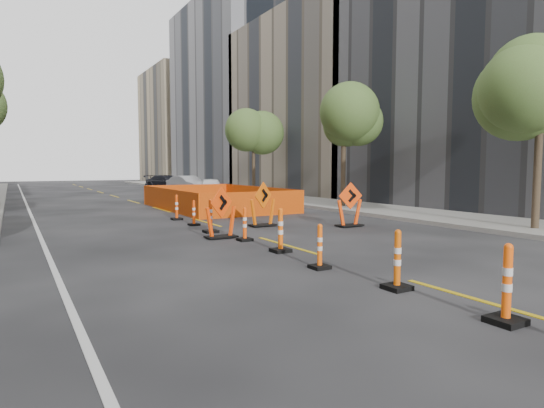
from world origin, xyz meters
TOP-DOWN VIEW (x-y plane):
  - ground_plane at (0.00, 0.00)m, footprint 140.00×140.00m
  - sidewalk_right at (9.00, 12.00)m, footprint 4.00×90.00m
  - bld_right_c at (17.00, 23.80)m, footprint 12.00×16.00m
  - bld_right_d at (17.00, 40.20)m, footprint 12.00×18.00m
  - bld_right_e at (17.00, 58.60)m, footprint 12.00×14.00m
  - tree_r_a at (8.40, 2.00)m, footprint 2.80×2.80m
  - tree_r_b at (8.40, 12.00)m, footprint 2.80×2.80m
  - tree_r_c at (8.40, 22.00)m, footprint 2.80×2.80m
  - channelizer_1 at (-0.65, -2.85)m, footprint 0.44×0.44m
  - channelizer_2 at (-0.67, -0.83)m, footprint 0.42×0.42m
  - channelizer_3 at (-0.88, 1.20)m, footprint 0.38×0.38m
  - channelizer_4 at (-0.64, 3.22)m, footprint 0.44×0.44m
  - channelizer_5 at (-0.64, 5.25)m, footprint 0.39×0.39m
  - channelizer_6 at (-0.89, 7.27)m, footprint 0.44×0.44m
  - channelizer_7 at (-0.72, 9.30)m, footprint 0.37×0.37m
  - channelizer_8 at (-0.71, 11.32)m, footprint 0.41×0.41m
  - chevron_sign_left at (-1.05, 6.04)m, footprint 1.21×1.00m
  - chevron_sign_center at (1.36, 7.81)m, footprint 1.25×1.04m
  - chevron_sign_right at (4.04, 6.18)m, footprint 1.14×0.77m
  - safety_fence at (2.64, 15.24)m, footprint 5.11×8.70m
  - parked_car_near at (5.80, 23.61)m, footprint 2.90×4.37m
  - parked_car_mid at (5.83, 28.51)m, footprint 2.53×4.58m
  - parked_car_far at (5.76, 33.71)m, footprint 3.66×5.23m

SIDE VIEW (x-z plane):
  - ground_plane at x=0.00m, z-range 0.00..0.00m
  - sidewalk_right at x=9.00m, z-range 0.00..0.15m
  - channelizer_7 at x=-0.72m, z-range 0.00..0.94m
  - channelizer_3 at x=-0.88m, z-range 0.00..0.96m
  - channelizer_5 at x=-0.64m, z-range 0.00..0.99m
  - channelizer_8 at x=-0.71m, z-range 0.00..1.03m
  - channelizer_2 at x=-0.67m, z-range 0.00..1.07m
  - safety_fence at x=2.64m, z-range 0.00..1.09m
  - channelizer_6 at x=-0.89m, z-range 0.00..1.11m
  - channelizer_4 at x=-0.64m, z-range 0.00..1.13m
  - channelizer_1 at x=-0.65m, z-range 0.00..1.13m
  - parked_car_near at x=5.80m, z-range 0.00..1.38m
  - parked_car_far at x=5.76m, z-range 0.00..1.41m
  - parked_car_mid at x=5.83m, z-range 0.00..1.43m
  - chevron_sign_left at x=-1.05m, z-range 0.00..1.56m
  - chevron_sign_right at x=4.04m, z-range 0.00..1.60m
  - chevron_sign_center at x=1.36m, z-range 0.00..1.62m
  - tree_r_a at x=8.40m, z-range 1.55..7.50m
  - tree_r_b at x=8.40m, z-range 1.55..7.50m
  - tree_r_c at x=8.40m, z-range 1.55..7.50m
  - bld_right_c at x=17.00m, z-range 0.00..14.00m
  - bld_right_e at x=17.00m, z-range 0.00..16.00m
  - bld_right_d at x=17.00m, z-range 0.00..20.00m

